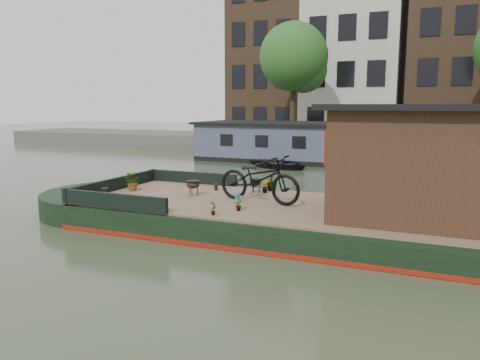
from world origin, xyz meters
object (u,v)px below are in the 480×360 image
at_px(bicycle, 259,179).
at_px(brazier_rear, 255,185).
at_px(potted_plant_a, 238,202).
at_px(brazier_front, 193,188).
at_px(cabin, 422,161).
at_px(dinghy, 279,161).

xyz_separation_m(bicycle, brazier_rear, (-0.56, 1.15, -0.40)).
xyz_separation_m(potted_plant_a, brazier_front, (-1.81, 1.15, 0.01)).
bearing_deg(cabin, brazier_rear, 164.16).
bearing_deg(cabin, bicycle, 178.94).
relative_size(cabin, dinghy, 1.22).
xyz_separation_m(brazier_front, dinghy, (-1.21, 10.83, -0.52)).
relative_size(potted_plant_a, brazier_rear, 1.02).
bearing_deg(dinghy, cabin, -124.38).
xyz_separation_m(brazier_front, brazier_rear, (1.35, 1.09, -0.01)).
distance_m(potted_plant_a, brazier_rear, 2.29).
bearing_deg(brazier_front, brazier_rear, 38.99).
height_order(bicycle, potted_plant_a, bicycle).
bearing_deg(bicycle, dinghy, 25.87).
xyz_separation_m(potted_plant_a, dinghy, (-3.02, 11.98, -0.51)).
relative_size(bicycle, dinghy, 0.69).
relative_size(brazier_front, dinghy, 0.13).
height_order(cabin, brazier_front, cabin).
height_order(cabin, potted_plant_a, cabin).
height_order(cabin, brazier_rear, cabin).
bearing_deg(dinghy, potted_plant_a, -142.28).
relative_size(potted_plant_a, brazier_front, 0.97).
distance_m(bicycle, brazier_rear, 1.34).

